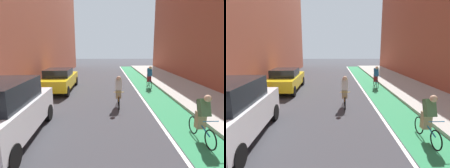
% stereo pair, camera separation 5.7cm
% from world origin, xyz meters
% --- Properties ---
extents(ground_plane, '(75.52, 75.52, 0.00)m').
position_xyz_m(ground_plane, '(0.00, 13.16, 0.00)').
color(ground_plane, '#38383D').
extents(bike_lane_paint, '(1.60, 34.33, 0.00)m').
position_xyz_m(bike_lane_paint, '(3.26, 15.16, 0.00)').
color(bike_lane_paint, '#2D8451').
rests_on(bike_lane_paint, ground).
extents(lane_divider_stripe, '(0.12, 34.33, 0.00)m').
position_xyz_m(lane_divider_stripe, '(2.36, 15.16, 0.00)').
color(lane_divider_stripe, white).
rests_on(lane_divider_stripe, ground).
extents(sidewalk_right, '(3.42, 34.33, 0.14)m').
position_xyz_m(sidewalk_right, '(5.77, 15.16, 0.07)').
color(sidewalk_right, '#A8A59E').
rests_on(sidewalk_right, ground).
extents(parked_suv_white, '(2.03, 4.28, 1.98)m').
position_xyz_m(parked_suv_white, '(-3.01, 9.84, 1.02)').
color(parked_suv_white, silver).
rests_on(parked_suv_white, ground).
extents(parked_sedan_yellow_cab, '(1.91, 4.60, 1.53)m').
position_xyz_m(parked_sedan_yellow_cab, '(-3.01, 16.80, 0.79)').
color(parked_sedan_yellow_cab, yellow).
rests_on(parked_sedan_yellow_cab, ground).
extents(cyclist_mid, '(0.48, 1.66, 1.58)m').
position_xyz_m(cyclist_mid, '(3.27, 9.62, 0.84)').
color(cyclist_mid, black).
rests_on(cyclist_mid, ground).
extents(cyclist_trailing, '(0.48, 1.71, 1.61)m').
position_xyz_m(cyclist_trailing, '(0.84, 13.15, 0.85)').
color(cyclist_trailing, black).
rests_on(cyclist_trailing, ground).
extents(cyclist_far, '(0.48, 1.75, 1.63)m').
position_xyz_m(cyclist_far, '(3.42, 17.44, 0.81)').
color(cyclist_far, black).
rests_on(cyclist_far, ground).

